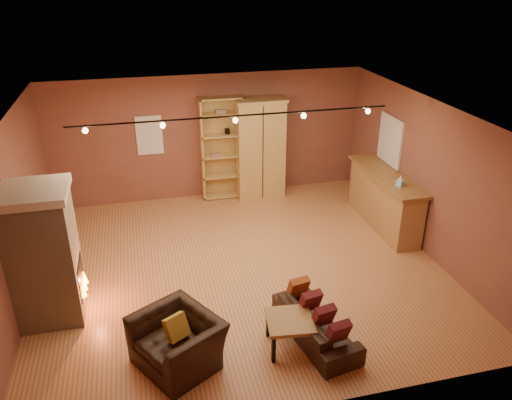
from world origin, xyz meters
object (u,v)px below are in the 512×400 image
object	(u,v)px
loveseat	(316,319)
bar_counter	(384,199)
armchair	(177,334)
coffee_table	(290,323)
fireplace	(45,255)
armoire	(260,148)
bookcase	(221,147)

from	to	relation	value
loveseat	bar_counter	bearing A→B (deg)	-51.06
bar_counter	armchair	bearing A→B (deg)	-146.40
loveseat	coffee_table	world-z (taller)	loveseat
fireplace	coffee_table	xyz separation A→B (m)	(3.28, -1.57, -0.65)
armoire	coffee_table	bearing A→B (deg)	-99.62
fireplace	armchair	bearing A→B (deg)	-40.89
fireplace	loveseat	bearing A→B (deg)	-21.69
armchair	bar_counter	bearing A→B (deg)	93.06
armoire	loveseat	bearing A→B (deg)	-95.04
fireplace	coffee_table	bearing A→B (deg)	-25.59
fireplace	bar_counter	world-z (taller)	fireplace
fireplace	bookcase	xyz separation A→B (m)	(3.30, 3.73, 0.13)
fireplace	loveseat	distance (m)	4.05
bar_counter	loveseat	distance (m)	3.91
fireplace	bookcase	bearing A→B (deg)	48.47
fireplace	loveseat	xyz separation A→B (m)	(3.70, -1.47, -0.73)
bar_counter	armchair	distance (m)	5.41
coffee_table	loveseat	bearing A→B (deg)	12.79
fireplace	bar_counter	bearing A→B (deg)	13.39
armoire	armchair	bearing A→B (deg)	-115.43
coffee_table	bar_counter	bearing A→B (deg)	45.87
bookcase	bar_counter	bearing A→B (deg)	-37.31
fireplace	bookcase	size ratio (longest dim) A/B	0.91
fireplace	armchair	size ratio (longest dim) A/B	1.63
bookcase	loveseat	xyz separation A→B (m)	(0.40, -5.20, -0.86)
armoire	bookcase	bearing A→B (deg)	168.86
fireplace	coffee_table	distance (m)	3.69
armoire	armchair	size ratio (longest dim) A/B	1.76
armoire	coffee_table	world-z (taller)	armoire
bookcase	bar_counter	size ratio (longest dim) A/B	0.99
loveseat	armchair	xyz separation A→B (m)	(-1.97, -0.03, 0.15)
fireplace	armoire	bearing A→B (deg)	40.64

